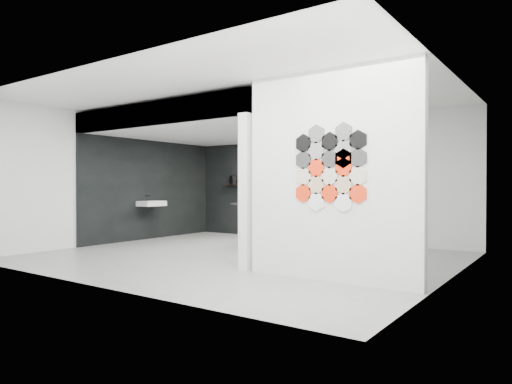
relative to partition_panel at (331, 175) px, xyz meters
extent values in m
cube|color=slate|center=(-2.23, 1.00, -1.40)|extent=(7.00, 6.00, 0.01)
cube|color=silver|center=(0.00, 0.00, 0.00)|extent=(2.45, 0.15, 2.80)
cube|color=black|center=(-3.52, 3.97, -0.22)|extent=(4.40, 0.04, 2.35)
cube|color=black|center=(-5.70, 2.00, -0.22)|extent=(0.04, 4.00, 2.35)
cube|color=silver|center=(-3.52, 2.00, 1.15)|extent=(4.40, 4.00, 0.40)
cube|color=silver|center=(-1.41, 0.00, -0.22)|extent=(0.16, 0.16, 2.35)
cube|color=silver|center=(-3.52, 0.08, 1.15)|extent=(4.40, 0.16, 0.40)
cube|color=silver|center=(-5.46, 1.80, -0.55)|extent=(0.40, 0.60, 0.12)
cube|color=black|center=(-3.43, 3.87, -0.10)|extent=(3.00, 0.15, 0.04)
cube|color=silver|center=(-2.42, 2.45, -0.97)|extent=(1.54, 0.64, 0.86)
cube|color=black|center=(-2.43, 2.37, -0.52)|extent=(1.75, 0.86, 0.04)
cube|color=black|center=(-2.17, 2.48, -0.50)|extent=(0.47, 0.41, 0.02)
cylinder|color=black|center=(-2.16, 2.68, -0.29)|extent=(0.03, 0.03, 0.40)
torus|color=black|center=(-2.16, 2.62, -0.09)|extent=(0.03, 0.14, 0.14)
cylinder|color=black|center=(-4.61, 3.87, 0.02)|extent=(0.26, 0.26, 0.20)
ellipsoid|color=black|center=(-2.31, 3.87, 0.00)|extent=(0.20, 0.20, 0.16)
cylinder|color=gray|center=(-2.08, 3.87, -0.03)|extent=(0.20, 0.20, 0.11)
cylinder|color=gray|center=(-2.08, 3.87, -0.01)|extent=(0.14, 0.14, 0.14)
cylinder|color=black|center=(-3.94, 3.87, 0.00)|extent=(0.06, 0.06, 0.16)
cylinder|color=black|center=(-4.43, 3.87, -0.03)|extent=(0.10, 0.10, 0.11)
cylinder|color=red|center=(-0.37, -0.09, -0.24)|extent=(0.26, 0.02, 0.26)
cylinder|color=beige|center=(-0.37, -0.09, -0.01)|extent=(0.26, 0.02, 0.26)
cylinder|color=#2D2D2D|center=(-0.37, -0.09, 0.21)|extent=(0.26, 0.02, 0.26)
cylinder|color=black|center=(-0.37, -0.09, 0.44)|extent=(0.26, 0.02, 0.26)
cylinder|color=white|center=(-0.17, -0.09, -0.35)|extent=(0.26, 0.02, 0.26)
cylinder|color=tan|center=(-0.17, -0.09, -0.13)|extent=(0.26, 0.02, 0.26)
cylinder|color=red|center=(-0.17, -0.09, 0.10)|extent=(0.26, 0.02, 0.26)
cylinder|color=silver|center=(-0.17, -0.09, 0.33)|extent=(0.26, 0.02, 0.26)
cylinder|color=black|center=(-0.17, -0.09, 0.55)|extent=(0.26, 0.02, 0.26)
cylinder|color=red|center=(0.02, -0.09, -0.24)|extent=(0.26, 0.02, 0.26)
cylinder|color=beige|center=(0.02, -0.09, -0.01)|extent=(0.26, 0.02, 0.26)
cylinder|color=#2D2D2D|center=(0.02, -0.09, 0.21)|extent=(0.26, 0.02, 0.26)
cylinder|color=black|center=(0.02, -0.09, 0.44)|extent=(0.26, 0.02, 0.26)
cylinder|color=white|center=(0.22, -0.09, -0.35)|extent=(0.26, 0.02, 0.26)
cylinder|color=tan|center=(0.22, -0.09, -0.13)|extent=(0.26, 0.02, 0.26)
cylinder|color=red|center=(0.22, -0.09, 0.10)|extent=(0.26, 0.02, 0.26)
cylinder|color=silver|center=(0.22, -0.09, 0.33)|extent=(0.26, 0.02, 0.26)
cylinder|color=black|center=(0.22, -0.09, 0.55)|extent=(0.26, 0.02, 0.26)
cylinder|color=red|center=(0.42, -0.09, -0.24)|extent=(0.26, 0.02, 0.26)
cylinder|color=beige|center=(0.42, -0.09, -0.01)|extent=(0.26, 0.02, 0.26)
cylinder|color=#2D2D2D|center=(0.42, -0.09, 0.21)|extent=(0.26, 0.02, 0.26)
cylinder|color=black|center=(0.42, -0.09, 0.44)|extent=(0.26, 0.02, 0.26)
cylinder|color=red|center=(0.22, -0.09, 0.21)|extent=(0.26, 0.02, 0.26)
camera|label=1|loc=(2.66, -5.50, -0.14)|focal=32.00mm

